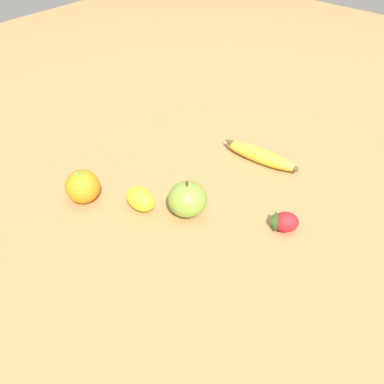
% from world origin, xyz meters
% --- Properties ---
extents(ground_plane, '(3.00, 3.00, 0.00)m').
position_xyz_m(ground_plane, '(0.00, 0.00, 0.00)').
color(ground_plane, '#A87A47').
extents(banana, '(0.06, 0.21, 0.04)m').
position_xyz_m(banana, '(0.14, 0.02, 0.02)').
color(banana, gold).
rests_on(banana, ground_plane).
extents(orange, '(0.08, 0.08, 0.08)m').
position_xyz_m(orange, '(-0.24, 0.24, 0.04)').
color(orange, orange).
rests_on(orange, ground_plane).
extents(strawberry, '(0.07, 0.07, 0.04)m').
position_xyz_m(strawberry, '(-0.03, -0.14, 0.02)').
color(strawberry, red).
rests_on(strawberry, ground_plane).
extents(apple, '(0.08, 0.08, 0.09)m').
position_xyz_m(apple, '(-0.12, 0.04, 0.04)').
color(apple, olive).
rests_on(apple, ground_plane).
extents(lemon, '(0.05, 0.08, 0.05)m').
position_xyz_m(lemon, '(-0.17, 0.13, 0.03)').
color(lemon, yellow).
rests_on(lemon, ground_plane).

